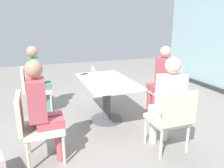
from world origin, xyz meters
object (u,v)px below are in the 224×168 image
at_px(person_far_right, 168,99).
at_px(wine_glass_0, 94,71).
at_px(chair_front_left, 33,87).
at_px(coffee_cup, 100,84).
at_px(person_near_window, 161,77).
at_px(chair_front_right, 35,124).
at_px(dining_table_main, 107,91).
at_px(person_front_left, 38,76).
at_px(chair_far_right, 172,117).
at_px(wine_glass_2, 94,75).
at_px(chair_near_window, 166,86).
at_px(cell_phone_on_table, 84,74).
at_px(wine_glass_3, 93,68).
at_px(person_front_right, 43,107).
at_px(wine_glass_1, 109,75).

bearing_deg(person_far_right, wine_glass_0, -153.73).
relative_size(chair_front_left, coffee_cup, 9.67).
bearing_deg(person_near_window, person_far_right, -28.84).
relative_size(chair_front_right, coffee_cup, 9.67).
height_order(dining_table_main, person_front_left, person_front_left).
relative_size(chair_far_right, wine_glass_2, 4.70).
bearing_deg(person_near_window, chair_near_window, 90.00).
xyz_separation_m(person_far_right, cell_phone_on_table, (-1.67, -0.71, 0.03)).
bearing_deg(chair_front_left, person_far_right, 40.55).
distance_m(person_far_right, wine_glass_0, 1.43).
height_order(person_near_window, cell_phone_on_table, person_near_window).
bearing_deg(wine_glass_3, chair_far_right, 18.81).
height_order(chair_near_window, cell_phone_on_table, chair_near_window).
relative_size(person_near_window, person_front_left, 1.00).
height_order(chair_front_right, person_far_right, person_far_right).
relative_size(dining_table_main, chair_front_right, 1.58).
bearing_deg(chair_front_right, person_front_left, 176.19).
bearing_deg(wine_glass_2, chair_far_right, 31.99).
bearing_deg(chair_far_right, person_front_right, -104.46).
xyz_separation_m(chair_front_left, coffee_cup, (1.17, 0.97, 0.28)).
distance_m(chair_front_right, person_front_right, 0.23).
relative_size(wine_glass_3, coffee_cup, 2.06).
height_order(chair_far_right, chair_front_left, same).
height_order(chair_near_window, chair_front_left, same).
bearing_deg(person_far_right, chair_front_left, -139.45).
relative_size(dining_table_main, wine_glass_0, 7.41).
distance_m(dining_table_main, person_near_window, 1.09).
bearing_deg(chair_front_right, wine_glass_2, 127.25).
xyz_separation_m(person_near_window, wine_glass_3, (-0.47, -1.18, 0.16)).
xyz_separation_m(wine_glass_0, cell_phone_on_table, (-0.39, -0.09, -0.13)).
height_order(chair_front_left, coffee_cup, chair_front_left).
height_order(person_near_window, wine_glass_1, person_near_window).
bearing_deg(chair_front_left, wine_glass_0, 57.31).
bearing_deg(cell_phone_on_table, person_front_right, -60.89).
distance_m(dining_table_main, chair_far_right, 1.30).
bearing_deg(coffee_cup, wine_glass_0, 174.44).
height_order(chair_near_window, coffee_cup, chair_near_window).
height_order(person_far_right, wine_glass_3, person_far_right).
xyz_separation_m(chair_far_right, wine_glass_1, (-0.99, -0.49, 0.37)).
distance_m(wine_glass_0, wine_glass_2, 0.27).
distance_m(chair_near_window, cell_phone_on_table, 1.56).
height_order(person_front_left, wine_glass_3, person_front_left).
distance_m(chair_far_right, wine_glass_2, 1.37).
bearing_deg(wine_glass_0, chair_far_right, 24.44).
height_order(chair_near_window, person_front_right, person_front_right).
relative_size(dining_table_main, chair_near_window, 1.58).
relative_size(dining_table_main, person_near_window, 1.09).
height_order(person_far_right, wine_glass_2, person_far_right).
height_order(chair_far_right, wine_glass_2, wine_glass_2).
bearing_deg(wine_glass_3, chair_front_right, -39.93).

